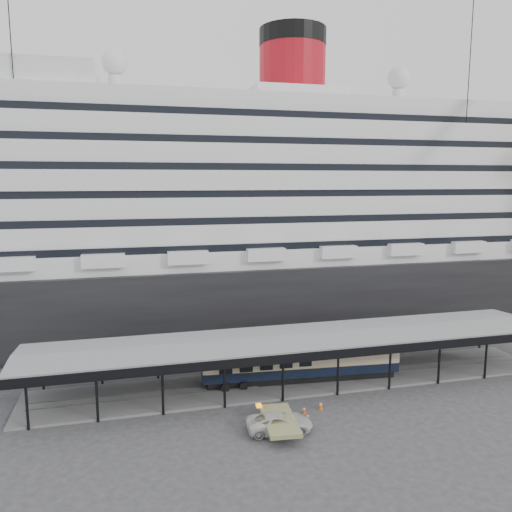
% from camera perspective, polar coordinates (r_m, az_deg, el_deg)
% --- Properties ---
extents(ground, '(200.00, 200.00, 0.00)m').
position_cam_1_polar(ground, '(51.12, 6.60, -16.22)').
color(ground, '#333335').
rests_on(ground, ground).
extents(cruise_ship, '(130.00, 30.00, 43.90)m').
position_cam_1_polar(cruise_ship, '(77.17, -1.63, 6.36)').
color(cruise_ship, black).
rests_on(cruise_ship, ground).
extents(platform_canopy, '(56.00, 9.18, 5.30)m').
position_cam_1_polar(platform_canopy, '(54.54, 4.74, -11.86)').
color(platform_canopy, slate).
rests_on(platform_canopy, ground).
extents(port_truck, '(5.91, 3.14, 1.58)m').
position_cam_1_polar(port_truck, '(45.30, 2.70, -18.49)').
color(port_truck, silver).
rests_on(port_truck, ground).
extents(pullman_carriage, '(21.31, 4.41, 20.78)m').
position_cam_1_polar(pullman_carriage, '(54.62, 5.18, -11.64)').
color(pullman_carriage, black).
rests_on(pullman_carriage, ground).
extents(traffic_cone_left, '(0.42, 0.42, 0.66)m').
position_cam_1_polar(traffic_cone_left, '(47.50, 5.92, -17.80)').
color(traffic_cone_left, '#E8560C').
rests_on(traffic_cone_left, ground).
extents(traffic_cone_mid, '(0.42, 0.42, 0.70)m').
position_cam_1_polar(traffic_cone_mid, '(48.67, 5.54, -17.09)').
color(traffic_cone_mid, '#E64B0C').
rests_on(traffic_cone_mid, ground).
extents(traffic_cone_right, '(0.49, 0.49, 0.80)m').
position_cam_1_polar(traffic_cone_right, '(49.59, 7.42, -16.55)').
color(traffic_cone_right, '#E35E0C').
rests_on(traffic_cone_right, ground).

